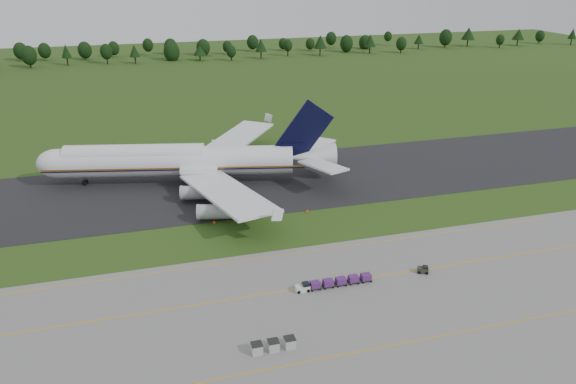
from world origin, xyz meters
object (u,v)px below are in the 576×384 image
object	(u,v)px
aircraft	(181,160)
utility_cart	(423,270)
baggage_train	(333,282)
edge_markers	(262,217)
uld_row	(273,345)

from	to	relation	value
aircraft	utility_cart	distance (m)	66.40
aircraft	baggage_train	distance (m)	58.87
aircraft	utility_cart	world-z (taller)	aircraft
utility_cart	edge_markers	bearing A→B (deg)	126.01
aircraft	uld_row	distance (m)	69.38
aircraft	uld_row	size ratio (longest dim) A/B	11.56
aircraft	utility_cart	bearing A→B (deg)	-57.28
aircraft	edge_markers	distance (m)	29.64
baggage_train	utility_cart	distance (m)	16.81
baggage_train	uld_row	xyz separation A→B (m)	(-13.92, -13.51, 0.05)
uld_row	edge_markers	bearing A→B (deg)	78.49
aircraft	edge_markers	size ratio (longest dim) A/B	3.51
baggage_train	utility_cart	bearing A→B (deg)	-0.63
aircraft	baggage_train	world-z (taller)	aircraft
baggage_train	edge_markers	bearing A→B (deg)	99.62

